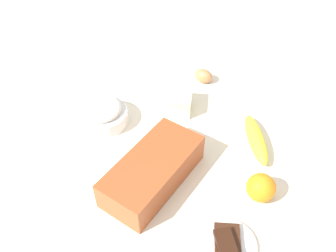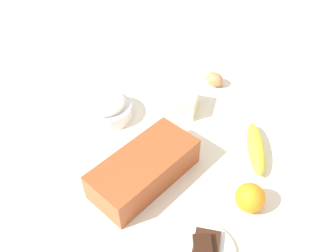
{
  "view_description": "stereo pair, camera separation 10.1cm",
  "coord_description": "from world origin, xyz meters",
  "views": [
    {
      "loc": [
        0.68,
        0.26,
        0.74
      ],
      "look_at": [
        0.0,
        0.0,
        0.04
      ],
      "focal_mm": 38.85,
      "sensor_mm": 36.0,
      "label": 1
    },
    {
      "loc": [
        0.64,
        0.35,
        0.74
      ],
      "look_at": [
        0.0,
        0.0,
        0.04
      ],
      "focal_mm": 38.85,
      "sensor_mm": 36.0,
      "label": 2
    }
  ],
  "objects": [
    {
      "name": "chocolate_plate",
      "position": [
        0.27,
        0.24,
        0.01
      ],
      "size": [
        0.13,
        0.13,
        0.03
      ],
      "color": "white",
      "rests_on": "ground_plane"
    },
    {
      "name": "egg_near_butter",
      "position": [
        -0.28,
        0.02,
        0.02
      ],
      "size": [
        0.06,
        0.07,
        0.05
      ],
      "primitive_type": "ellipsoid",
      "rotation": [
        0.0,
        1.57,
        4.48
      ],
      "color": "#B07748",
      "rests_on": "ground_plane"
    },
    {
      "name": "flour_bowl",
      "position": [
        0.01,
        -0.2,
        0.03
      ],
      "size": [
        0.15,
        0.15,
        0.07
      ],
      "color": "white",
      "rests_on": "ground_plane"
    },
    {
      "name": "banana",
      "position": [
        -0.06,
        0.24,
        0.02
      ],
      "size": [
        0.19,
        0.12,
        0.04
      ],
      "primitive_type": "ellipsoid",
      "rotation": [
        0.0,
        0.0,
        3.58
      ],
      "color": "yellow",
      "rests_on": "ground_plane"
    },
    {
      "name": "orange_fruit",
      "position": [
        0.12,
        0.28,
        0.04
      ],
      "size": [
        0.07,
        0.07,
        0.07
      ],
      "primitive_type": "sphere",
      "color": "orange",
      "rests_on": "ground_plane"
    },
    {
      "name": "butter_block",
      "position": [
        -0.12,
        -0.01,
        0.03
      ],
      "size": [
        0.1,
        0.08,
        0.06
      ],
      "primitive_type": "cube",
      "rotation": [
        0.0,
        0.0,
        0.23
      ],
      "color": "#F4EDB2",
      "rests_on": "ground_plane"
    },
    {
      "name": "ground_plane",
      "position": [
        0.0,
        0.0,
        -0.01
      ],
      "size": [
        2.4,
        2.4,
        0.02
      ],
      "primitive_type": "cube",
      "color": "silver"
    },
    {
      "name": "loaf_pan",
      "position": [
        0.16,
        0.02,
        0.04
      ],
      "size": [
        0.3,
        0.19,
        0.08
      ],
      "rotation": [
        0.0,
        0.0,
        -0.24
      ],
      "color": "#9E4723",
      "rests_on": "ground_plane"
    }
  ]
}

